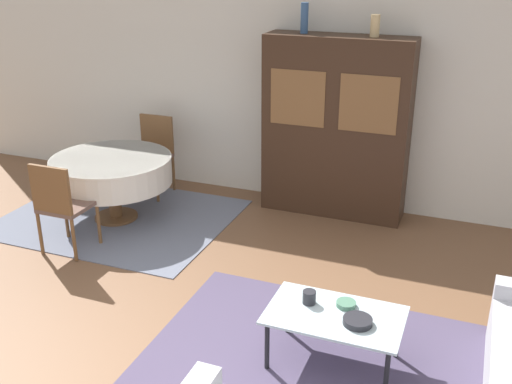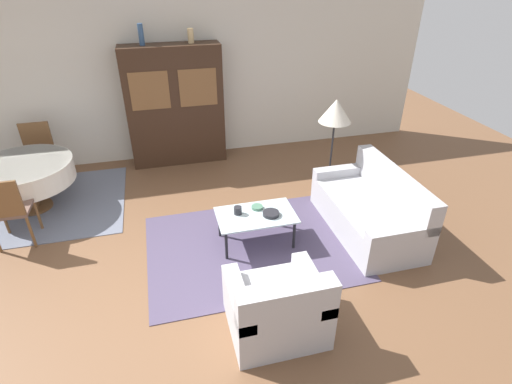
# 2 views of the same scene
# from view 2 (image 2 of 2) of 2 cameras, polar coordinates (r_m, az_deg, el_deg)

# --- Properties ---
(ground_plane) EXTENTS (14.00, 14.00, 0.00)m
(ground_plane) POSITION_cam_2_polar(r_m,az_deg,el_deg) (4.60, -11.63, -13.89)
(ground_plane) COLOR brown
(wall_back) EXTENTS (10.00, 0.06, 2.70)m
(wall_back) POSITION_cam_2_polar(r_m,az_deg,el_deg) (7.20, -15.05, 14.82)
(wall_back) COLOR beige
(wall_back) RESTS_ON ground_plane
(area_rug) EXTENTS (2.57, 1.96, 0.01)m
(area_rug) POSITION_cam_2_polar(r_m,az_deg,el_deg) (5.11, -0.73, -7.81)
(area_rug) COLOR #4C425B
(area_rug) RESTS_ON ground_plane
(dining_rug) EXTENTS (2.48, 1.98, 0.01)m
(dining_rug) POSITION_cam_2_polar(r_m,az_deg,el_deg) (6.71, -28.80, -1.83)
(dining_rug) COLOR slate
(dining_rug) RESTS_ON ground_plane
(couch) EXTENTS (0.87, 1.73, 0.84)m
(couch) POSITION_cam_2_polar(r_m,az_deg,el_deg) (5.48, 16.07, -2.51)
(couch) COLOR #B2B2B7
(couch) RESTS_ON ground_plane
(armchair) EXTENTS (0.89, 0.81, 0.81)m
(armchair) POSITION_cam_2_polar(r_m,az_deg,el_deg) (3.95, 3.07, -16.24)
(armchair) COLOR #B2B2B7
(armchair) RESTS_ON ground_plane
(coffee_table) EXTENTS (0.97, 0.60, 0.42)m
(coffee_table) POSITION_cam_2_polar(r_m,az_deg,el_deg) (4.97, -0.00, -3.63)
(coffee_table) COLOR black
(coffee_table) RESTS_ON area_rug
(display_cabinet) EXTENTS (1.60, 0.45, 2.00)m
(display_cabinet) POSITION_cam_2_polar(r_m,az_deg,el_deg) (7.04, -11.45, 11.94)
(display_cabinet) COLOR #382316
(display_cabinet) RESTS_ON ground_plane
(dining_table) EXTENTS (1.32, 1.32, 0.72)m
(dining_table) POSITION_cam_2_polar(r_m,az_deg,el_deg) (6.44, -30.21, 2.38)
(dining_table) COLOR brown
(dining_table) RESTS_ON dining_rug
(dining_chair_near) EXTENTS (0.44, 0.44, 0.95)m
(dining_chair_near) POSITION_cam_2_polar(r_m,az_deg,el_deg) (5.71, -31.92, -1.93)
(dining_chair_near) COLOR brown
(dining_chair_near) RESTS_ON dining_rug
(dining_chair_far) EXTENTS (0.44, 0.44, 0.95)m
(dining_chair_far) POSITION_cam_2_polar(r_m,az_deg,el_deg) (7.23, -28.71, 5.32)
(dining_chair_far) COLOR brown
(dining_chair_far) RESTS_ON dining_rug
(floor_lamp) EXTENTS (0.47, 0.47, 1.46)m
(floor_lamp) POSITION_cam_2_polar(r_m,az_deg,el_deg) (5.90, 11.28, 10.96)
(floor_lamp) COLOR black
(floor_lamp) RESTS_ON ground_plane
(cup) EXTENTS (0.10, 0.10, 0.10)m
(cup) POSITION_cam_2_polar(r_m,az_deg,el_deg) (4.94, -2.62, -2.65)
(cup) COLOR #232328
(cup) RESTS_ON coffee_table
(bowl) EXTENTS (0.21, 0.21, 0.04)m
(bowl) POSITION_cam_2_polar(r_m,az_deg,el_deg) (4.93, 2.15, -3.10)
(bowl) COLOR #232328
(bowl) RESTS_ON coffee_table
(bowl_small) EXTENTS (0.14, 0.14, 0.04)m
(bowl_small) POSITION_cam_2_polar(r_m,az_deg,el_deg) (5.05, 0.16, -2.19)
(bowl_small) COLOR #4C7A60
(bowl_small) RESTS_ON coffee_table
(vase_tall) EXTENTS (0.08, 0.08, 0.32)m
(vase_tall) POSITION_cam_2_polar(r_m,az_deg,el_deg) (6.77, -16.11, 20.81)
(vase_tall) COLOR #33517A
(vase_tall) RESTS_ON display_cabinet
(vase_short) EXTENTS (0.09, 0.09, 0.22)m
(vase_short) POSITION_cam_2_polar(r_m,az_deg,el_deg) (6.81, -9.31, 21.18)
(vase_short) COLOR tan
(vase_short) RESTS_ON display_cabinet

